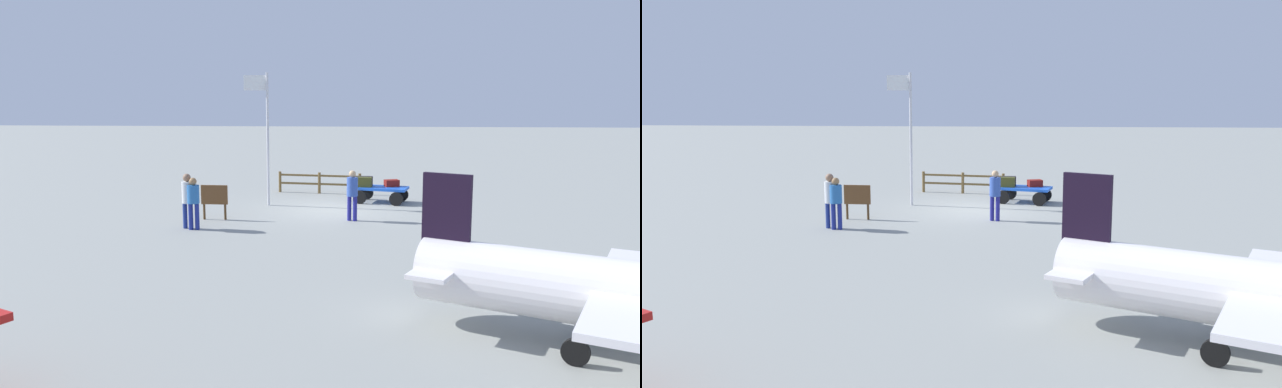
{
  "view_description": "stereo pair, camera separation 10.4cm",
  "coord_description": "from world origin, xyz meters",
  "views": [
    {
      "loc": [
        -1.1,
        22.52,
        4.21
      ],
      "look_at": [
        0.06,
        6.0,
        1.56
      ],
      "focal_mm": 34.98,
      "sensor_mm": 36.0,
      "label": 1
    },
    {
      "loc": [
        -1.21,
        22.51,
        4.21
      ],
      "look_at": [
        0.06,
        6.0,
        1.56
      ],
      "focal_mm": 34.98,
      "sensor_mm": 36.0,
      "label": 2
    }
  ],
  "objects": [
    {
      "name": "suitcase_olive",
      "position": [
        -2.22,
        -1.86,
        0.76
      ],
      "size": [
        0.63,
        0.5,
        0.26
      ],
      "color": "maroon",
      "rests_on": "luggage_cart"
    },
    {
      "name": "flagpole",
      "position": [
        2.62,
        -0.82,
        2.97
      ],
      "size": [
        0.93,
        0.15,
        5.02
      ],
      "color": "silver",
      "rests_on": "ground"
    },
    {
      "name": "wooden_fence",
      "position": [
        0.78,
        -3.88,
        0.52
      ],
      "size": [
        3.58,
        0.6,
        0.9
      ],
      "color": "brown",
      "rests_on": "ground"
    },
    {
      "name": "worker_trailing",
      "position": [
        4.19,
        3.66,
        0.99
      ],
      "size": [
        0.4,
        0.4,
        1.65
      ],
      "color": "navy",
      "rests_on": "ground"
    },
    {
      "name": "luggage_cart",
      "position": [
        -1.78,
        -1.74,
        0.46
      ],
      "size": [
        2.24,
        1.66,
        0.63
      ],
      "color": "blue",
      "rests_on": "ground"
    },
    {
      "name": "suitcase_grey",
      "position": [
        -1.14,
        -1.65,
        0.82
      ],
      "size": [
        0.63,
        0.39,
        0.39
      ],
      "color": "#383A17",
      "rests_on": "luggage_cart"
    },
    {
      "name": "worker_supervisor",
      "position": [
        4.43,
        3.49,
        1.03
      ],
      "size": [
        0.39,
        0.39,
        1.75
      ],
      "color": "navy",
      "rests_on": "ground"
    },
    {
      "name": "suitcase_tan",
      "position": [
        -1.16,
        -2.01,
        0.81
      ],
      "size": [
        0.63,
        0.3,
        0.37
      ],
      "color": "black",
      "rests_on": "luggage_cart"
    },
    {
      "name": "worker_lead",
      "position": [
        -0.74,
        1.91,
        1.02
      ],
      "size": [
        0.46,
        0.46,
        1.71
      ],
      "color": "navy",
      "rests_on": "ground"
    },
    {
      "name": "signboard",
      "position": [
        3.92,
        2.04,
        0.76
      ],
      "size": [
        0.91,
        0.09,
        1.18
      ],
      "color": "#4C3319",
      "rests_on": "ground"
    },
    {
      "name": "ground_plane",
      "position": [
        0.0,
        0.0,
        0.0
      ],
      "size": [
        120.0,
        120.0,
        0.0
      ],
      "primitive_type": "plane",
      "color": "gray"
    }
  ]
}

